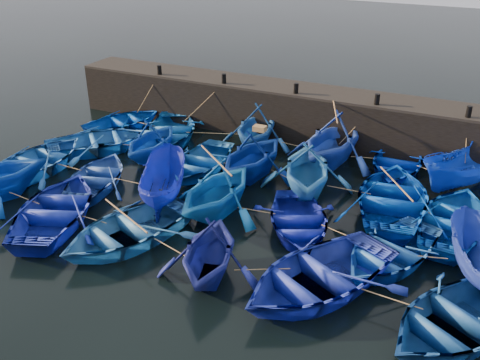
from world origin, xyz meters
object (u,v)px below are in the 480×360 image
at_px(boat_0, 124,121).
at_px(boat_13, 39,160).
at_px(wooden_crate, 260,128).
at_px(boat_8, 200,161).

bearing_deg(boat_0, boat_13, 110.78).
distance_m(boat_0, wooden_crate, 9.62).
height_order(boat_8, boat_13, boat_13).
bearing_deg(wooden_crate, boat_13, -159.32).
distance_m(boat_0, boat_13, 5.98).
xyz_separation_m(boat_8, wooden_crate, (2.76, 0.39, 1.92)).
bearing_deg(boat_13, boat_0, -91.66).
bearing_deg(boat_8, wooden_crate, 5.16).
bearing_deg(boat_8, boat_0, 153.22).
xyz_separation_m(boat_8, boat_13, (-6.63, -3.16, 0.06)).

